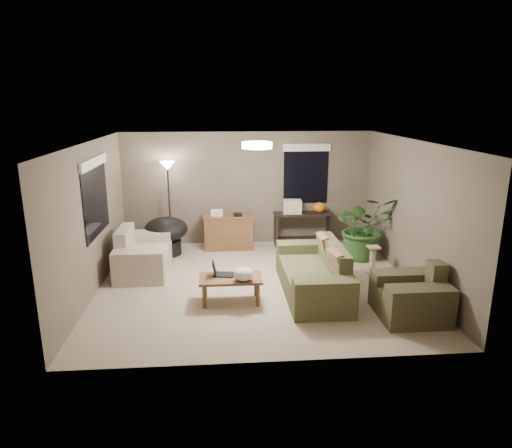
{
  "coord_description": "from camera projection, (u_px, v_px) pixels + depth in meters",
  "views": [
    {
      "loc": [
        -0.61,
        -7.5,
        3.15
      ],
      "look_at": [
        0.0,
        0.2,
        1.05
      ],
      "focal_mm": 32.0,
      "sensor_mm": 36.0,
      "label": 1
    }
  ],
  "objects": [
    {
      "name": "ceiling_fixture",
      "position": [
        257.0,
        145.0,
        7.45
      ],
      "size": [
        0.5,
        0.5,
        0.1
      ],
      "primitive_type": "cylinder",
      "color": "white",
      "rests_on": "room_shell"
    },
    {
      "name": "plastic_bag",
      "position": [
        244.0,
        274.0,
        7.12
      ],
      "size": [
        0.34,
        0.31,
        0.22
      ],
      "primitive_type": "ellipsoid",
      "rotation": [
        0.0,
        0.0,
        0.1
      ],
      "color": "white",
      "rests_on": "coffee_table"
    },
    {
      "name": "floor_lamp",
      "position": [
        168.0,
        176.0,
        9.64
      ],
      "size": [
        0.32,
        0.32,
        1.91
      ],
      "color": "black",
      "rests_on": "ground"
    },
    {
      "name": "houseplant",
      "position": [
        363.0,
        234.0,
        9.28
      ],
      "size": [
        1.2,
        1.33,
        1.04
      ],
      "primitive_type": "imported",
      "color": "#2D5923",
      "rests_on": "ground"
    },
    {
      "name": "room_shell",
      "position": [
        257.0,
        216.0,
        7.76
      ],
      "size": [
        5.5,
        5.5,
        5.5
      ],
      "color": "tan",
      "rests_on": "ground"
    },
    {
      "name": "armchair",
      "position": [
        411.0,
        298.0,
        6.81
      ],
      "size": [
        0.95,
        1.0,
        0.85
      ],
      "color": "#46422A",
      "rests_on": "ground"
    },
    {
      "name": "desk",
      "position": [
        229.0,
        232.0,
        9.96
      ],
      "size": [
        1.1,
        0.5,
        0.75
      ],
      "color": "brown",
      "rests_on": "ground"
    },
    {
      "name": "window_left",
      "position": [
        95.0,
        184.0,
        7.7
      ],
      "size": [
        0.05,
        1.56,
        1.33
      ],
      "color": "black",
      "rests_on": "room_shell"
    },
    {
      "name": "window_back",
      "position": [
        306.0,
        164.0,
        10.11
      ],
      "size": [
        1.06,
        0.05,
        1.33
      ],
      "color": "black",
      "rests_on": "room_shell"
    },
    {
      "name": "papasan_chair",
      "position": [
        166.0,
        233.0,
        9.55
      ],
      "size": [
        1.17,
        1.17,
        0.8
      ],
      "color": "black",
      "rests_on": "ground"
    },
    {
      "name": "cat_scratching_post",
      "position": [
        373.0,
        261.0,
        8.63
      ],
      "size": [
        0.32,
        0.32,
        0.5
      ],
      "color": "tan",
      "rests_on": "ground"
    },
    {
      "name": "main_sofa",
      "position": [
        315.0,
        276.0,
        7.68
      ],
      "size": [
        0.95,
        2.2,
        0.85
      ],
      "color": "brown",
      "rests_on": "ground"
    },
    {
      "name": "loveseat",
      "position": [
        142.0,
        256.0,
        8.64
      ],
      "size": [
        0.9,
        1.6,
        0.85
      ],
      "color": "beige",
      "rests_on": "ground"
    },
    {
      "name": "throw_pillows",
      "position": [
        330.0,
        255.0,
        7.61
      ],
      "size": [
        0.3,
        1.37,
        0.47
      ],
      "color": "#8C7251",
      "rests_on": "main_sofa"
    },
    {
      "name": "coffee_table",
      "position": [
        231.0,
        281.0,
        7.29
      ],
      "size": [
        1.0,
        0.55,
        0.42
      ],
      "color": "brown",
      "rests_on": "ground"
    },
    {
      "name": "pumpkin",
      "position": [
        319.0,
        208.0,
        10.06
      ],
      "size": [
        0.36,
        0.36,
        0.23
      ],
      "primitive_type": "ellipsoid",
      "rotation": [
        0.0,
        0.0,
        0.39
      ],
      "color": "orange",
      "rests_on": "console_table"
    },
    {
      "name": "console_table",
      "position": [
        303.0,
        226.0,
        10.15
      ],
      "size": [
        1.3,
        0.4,
        0.75
      ],
      "color": "black",
      "rests_on": "ground"
    },
    {
      "name": "desk_papers",
      "position": [
        221.0,
        213.0,
        9.82
      ],
      "size": [
        0.68,
        0.27,
        0.12
      ],
      "color": "silver",
      "rests_on": "desk"
    },
    {
      "name": "cardboard_box",
      "position": [
        292.0,
        207.0,
        10.01
      ],
      "size": [
        0.4,
        0.31,
        0.29
      ],
      "primitive_type": "cube",
      "rotation": [
        0.0,
        0.0,
        -0.05
      ],
      "color": "beige",
      "rests_on": "console_table"
    },
    {
      "name": "laptop",
      "position": [
        220.0,
        272.0,
        7.34
      ],
      "size": [
        0.38,
        0.29,
        0.24
      ],
      "color": "black",
      "rests_on": "coffee_table"
    }
  ]
}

